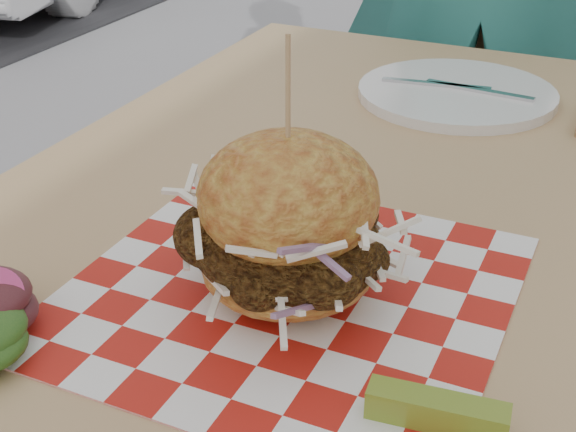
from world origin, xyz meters
The scene contains 6 objects.
patio_table centered at (-0.11, 0.12, 0.67)m, with size 0.80×1.20×0.75m.
patio_chair centered at (-0.11, 1.04, 0.55)m, with size 0.43×0.44×0.95m.
paper_liner centered at (-0.12, -0.05, 0.75)m, with size 0.36×0.36×0.00m, color red.
sandwich centered at (-0.12, -0.05, 0.81)m, with size 0.20×0.20×0.22m.
pickle_spear centered at (0.04, -0.16, 0.76)m, with size 0.10×0.02×0.02m, color olive.
place_setting centered at (-0.11, 0.48, 0.76)m, with size 0.27×0.27×0.02m.
Camera 1 is at (0.11, -0.57, 1.13)m, focal length 50.00 mm.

